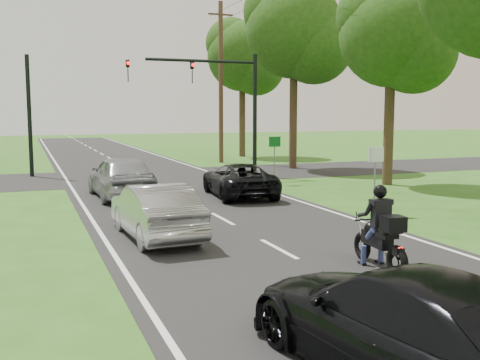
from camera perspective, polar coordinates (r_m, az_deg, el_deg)
name	(u,v)px	position (r m, az deg, el deg)	size (l,w,h in m)	color
ground	(278,249)	(13.35, 3.93, -7.05)	(140.00, 140.00, 0.00)	#2A5718
road	(173,192)	(22.65, -6.80, -1.26)	(8.00, 100.00, 0.01)	black
cross_road	(143,176)	(28.46, -9.79, 0.36)	(60.00, 7.00, 0.01)	black
motorcycle_rider	(381,236)	(11.90, 14.14, -5.53)	(0.60, 2.06, 1.77)	black
dark_suv	(239,180)	(21.42, -0.13, 0.04)	(2.10, 4.55, 1.27)	black
silver_sedan	(155,211)	(14.50, -8.59, -3.12)	(1.48, 4.24, 1.40)	#A3A2A7
silver_suv	(121,176)	(21.41, -11.99, 0.37)	(1.92, 4.77, 1.63)	#9A9BA2
dark_car_behind	(405,325)	(7.12, 16.45, -13.95)	(1.99, 4.89, 1.42)	black
traffic_signal	(219,93)	(27.22, -2.13, 8.87)	(6.38, 0.44, 6.00)	black
signal_pole_far	(29,116)	(29.74, -20.61, 6.08)	(0.20, 0.20, 6.00)	black
utility_pole_far	(221,82)	(35.75, -1.96, 9.94)	(1.60, 0.28, 10.00)	brown
sign_white	(376,164)	(17.97, 13.60, 1.56)	(0.55, 0.07, 2.12)	slate
sign_green	(275,148)	(25.03, 3.53, 3.22)	(0.55, 0.07, 2.12)	slate
tree_row_c	(399,41)	(25.75, 15.88, 13.41)	(4.80, 4.65, 8.76)	#332316
tree_row_d	(301,35)	(32.29, 6.22, 14.41)	(5.76, 5.58, 10.45)	#332316
tree_row_e	(247,60)	(40.55, 0.72, 12.07)	(5.28, 5.12, 9.61)	#332316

